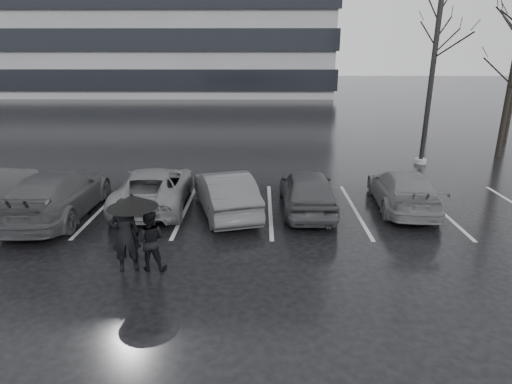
{
  "coord_description": "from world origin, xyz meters",
  "views": [
    {
      "loc": [
        0.28,
        -10.75,
        5.01
      ],
      "look_at": [
        0.15,
        1.0,
        1.1
      ],
      "focal_mm": 30.0,
      "sensor_mm": 36.0,
      "label": 1
    }
  ],
  "objects_px": {
    "car_west_a": "(225,192)",
    "lamp_post": "(433,63)",
    "pedestrian_left": "(125,235)",
    "car_west_b": "(155,187)",
    "car_east": "(403,189)",
    "pedestrian_right": "(150,240)",
    "tree_east": "(512,73)",
    "tree_north": "(434,63)",
    "car_main": "(307,190)",
    "car_west_c": "(57,194)"
  },
  "relations": [
    {
      "from": "car_west_b",
      "to": "tree_north",
      "type": "bearing_deg",
      "value": -138.04
    },
    {
      "from": "car_west_c",
      "to": "tree_east",
      "type": "distance_m",
      "value": 20.11
    },
    {
      "from": "lamp_post",
      "to": "tree_east",
      "type": "relative_size",
      "value": 1.23
    },
    {
      "from": "car_west_c",
      "to": "tree_east",
      "type": "xyz_separation_m",
      "value": [
        18.08,
        8.17,
        3.27
      ]
    },
    {
      "from": "car_west_c",
      "to": "pedestrian_right",
      "type": "distance_m",
      "value": 5.07
    },
    {
      "from": "car_west_c",
      "to": "car_east",
      "type": "distance_m",
      "value": 11.12
    },
    {
      "from": "pedestrian_right",
      "to": "lamp_post",
      "type": "xyz_separation_m",
      "value": [
        10.05,
        10.22,
        3.75
      ]
    },
    {
      "from": "car_west_b",
      "to": "car_east",
      "type": "bearing_deg",
      "value": 176.85
    },
    {
      "from": "car_west_a",
      "to": "pedestrian_left",
      "type": "distance_m",
      "value": 4.36
    },
    {
      "from": "car_east",
      "to": "tree_east",
      "type": "xyz_separation_m",
      "value": [
        7.0,
        7.24,
        3.37
      ]
    },
    {
      "from": "pedestrian_left",
      "to": "lamp_post",
      "type": "relative_size",
      "value": 0.19
    },
    {
      "from": "car_main",
      "to": "tree_east",
      "type": "bearing_deg",
      "value": -143.99
    },
    {
      "from": "car_west_b",
      "to": "car_west_c",
      "type": "height_order",
      "value": "car_west_c"
    },
    {
      "from": "car_east",
      "to": "car_west_a",
      "type": "bearing_deg",
      "value": 9.7
    },
    {
      "from": "car_west_a",
      "to": "lamp_post",
      "type": "xyz_separation_m",
      "value": [
        8.57,
        6.43,
        3.81
      ]
    },
    {
      "from": "car_west_c",
      "to": "car_main",
      "type": "bearing_deg",
      "value": -176.84
    },
    {
      "from": "lamp_post",
      "to": "tree_north",
      "type": "distance_m",
      "value": 8.99
    },
    {
      "from": "car_west_c",
      "to": "lamp_post",
      "type": "xyz_separation_m",
      "value": [
        13.8,
        6.8,
        3.77
      ]
    },
    {
      "from": "pedestrian_right",
      "to": "tree_east",
      "type": "bearing_deg",
      "value": -141.12
    },
    {
      "from": "pedestrian_right",
      "to": "car_west_b",
      "type": "bearing_deg",
      "value": -77.97
    },
    {
      "from": "car_main",
      "to": "car_west_b",
      "type": "xyz_separation_m",
      "value": [
        -5.06,
        0.37,
        -0.04
      ]
    },
    {
      "from": "car_main",
      "to": "car_west_c",
      "type": "height_order",
      "value": "car_west_c"
    },
    {
      "from": "pedestrian_left",
      "to": "pedestrian_right",
      "type": "xyz_separation_m",
      "value": [
        0.55,
        0.07,
        -0.17
      ]
    },
    {
      "from": "car_west_b",
      "to": "pedestrian_right",
      "type": "relative_size",
      "value": 3.17
    },
    {
      "from": "car_west_c",
      "to": "car_east",
      "type": "bearing_deg",
      "value": -176.36
    },
    {
      "from": "pedestrian_right",
      "to": "car_main",
      "type": "bearing_deg",
      "value": -135.85
    },
    {
      "from": "car_east",
      "to": "tree_north",
      "type": "xyz_separation_m",
      "value": [
        6.0,
        14.24,
        3.62
      ]
    },
    {
      "from": "car_west_a",
      "to": "tree_north",
      "type": "relative_size",
      "value": 0.49
    },
    {
      "from": "car_west_c",
      "to": "lamp_post",
      "type": "relative_size",
      "value": 0.51
    },
    {
      "from": "lamp_post",
      "to": "tree_east",
      "type": "height_order",
      "value": "lamp_post"
    },
    {
      "from": "car_west_a",
      "to": "tree_east",
      "type": "relative_size",
      "value": 0.52
    },
    {
      "from": "pedestrian_left",
      "to": "lamp_post",
      "type": "distance_m",
      "value": 15.2
    },
    {
      "from": "car_west_b",
      "to": "pedestrian_left",
      "type": "distance_m",
      "value": 4.48
    },
    {
      "from": "car_east",
      "to": "car_west_c",
      "type": "bearing_deg",
      "value": 9.04
    },
    {
      "from": "lamp_post",
      "to": "tree_east",
      "type": "distance_m",
      "value": 4.52
    },
    {
      "from": "car_east",
      "to": "pedestrian_right",
      "type": "distance_m",
      "value": 8.52
    },
    {
      "from": "car_west_a",
      "to": "pedestrian_left",
      "type": "xyz_separation_m",
      "value": [
        -2.02,
        -3.86,
        0.22
      ]
    },
    {
      "from": "car_west_a",
      "to": "pedestrian_right",
      "type": "relative_size",
      "value": 2.81
    },
    {
      "from": "lamp_post",
      "to": "tree_north",
      "type": "height_order",
      "value": "lamp_post"
    },
    {
      "from": "car_west_b",
      "to": "tree_north",
      "type": "xyz_separation_m",
      "value": [
        14.27,
        14.2,
        3.59
      ]
    },
    {
      "from": "tree_north",
      "to": "car_main",
      "type": "bearing_deg",
      "value": -122.29
    },
    {
      "from": "car_west_a",
      "to": "car_west_b",
      "type": "distance_m",
      "value": 2.49
    },
    {
      "from": "car_east",
      "to": "tree_north",
      "type": "relative_size",
      "value": 0.51
    },
    {
      "from": "car_west_c",
      "to": "tree_north",
      "type": "xyz_separation_m",
      "value": [
        17.08,
        15.17,
        3.52
      ]
    },
    {
      "from": "car_main",
      "to": "tree_north",
      "type": "distance_m",
      "value": 17.6
    },
    {
      "from": "car_west_a",
      "to": "pedestrian_right",
      "type": "bearing_deg",
      "value": 52.41
    },
    {
      "from": "car_main",
      "to": "lamp_post",
      "type": "relative_size",
      "value": 0.41
    },
    {
      "from": "pedestrian_right",
      "to": "lamp_post",
      "type": "distance_m",
      "value": 14.81
    },
    {
      "from": "pedestrian_right",
      "to": "tree_east",
      "type": "height_order",
      "value": "tree_east"
    },
    {
      "from": "car_east",
      "to": "tree_north",
      "type": "distance_m",
      "value": 15.87
    }
  ]
}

